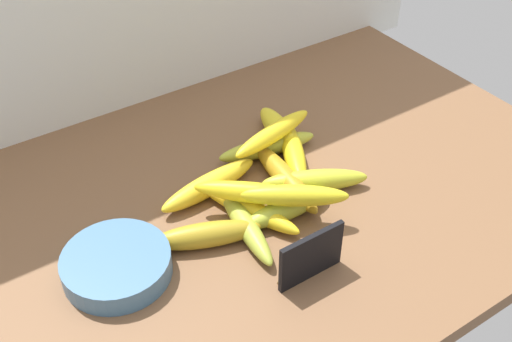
{
  "coord_description": "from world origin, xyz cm",
  "views": [
    {
      "loc": [
        -49.33,
        -66.81,
        74.46
      ],
      "look_at": [
        -4.01,
        0.9,
        8.0
      ],
      "focal_mm": 44.29,
      "sensor_mm": 36.0,
      "label": 1
    }
  ],
  "objects_px": {
    "banana_0": "(245,224)",
    "banana_11": "(273,133)",
    "chalkboard_sign": "(311,258)",
    "banana_6": "(293,151)",
    "banana_8": "(246,207)",
    "banana_10": "(294,195)",
    "banana_4": "(209,185)",
    "fruit_bowl": "(117,265)",
    "banana_1": "(283,176)",
    "banana_9": "(287,208)",
    "banana_7": "(267,147)",
    "banana_2": "(315,180)",
    "banana_5": "(280,130)",
    "banana_3": "(206,235)",
    "banana_12": "(255,193)"
  },
  "relations": [
    {
      "from": "chalkboard_sign",
      "to": "banana_12",
      "type": "xyz_separation_m",
      "value": [
        0.0,
        0.15,
        0.01
      ]
    },
    {
      "from": "fruit_bowl",
      "to": "banana_0",
      "type": "xyz_separation_m",
      "value": [
        0.21,
        -0.03,
        -0.0
      ]
    },
    {
      "from": "banana_8",
      "to": "banana_10",
      "type": "relative_size",
      "value": 1.19
    },
    {
      "from": "banana_7",
      "to": "banana_9",
      "type": "bearing_deg",
      "value": -114.04
    },
    {
      "from": "banana_8",
      "to": "banana_9",
      "type": "xyz_separation_m",
      "value": [
        0.05,
        -0.04,
        0.0
      ]
    },
    {
      "from": "banana_4",
      "to": "banana_8",
      "type": "distance_m",
      "value": 0.08
    },
    {
      "from": "banana_1",
      "to": "banana_3",
      "type": "relative_size",
      "value": 1.19
    },
    {
      "from": "banana_6",
      "to": "banana_9",
      "type": "xyz_separation_m",
      "value": [
        -0.1,
        -0.12,
        -0.0
      ]
    },
    {
      "from": "banana_4",
      "to": "chalkboard_sign",
      "type": "bearing_deg",
      "value": -83.24
    },
    {
      "from": "banana_3",
      "to": "banana_9",
      "type": "xyz_separation_m",
      "value": [
        0.14,
        -0.02,
        -0.0
      ]
    },
    {
      "from": "fruit_bowl",
      "to": "banana_4",
      "type": "relative_size",
      "value": 0.83
    },
    {
      "from": "banana_0",
      "to": "banana_5",
      "type": "distance_m",
      "value": 0.26
    },
    {
      "from": "banana_8",
      "to": "banana_9",
      "type": "bearing_deg",
      "value": -38.86
    },
    {
      "from": "banana_10",
      "to": "banana_11",
      "type": "distance_m",
      "value": 0.18
    },
    {
      "from": "banana_0",
      "to": "banana_11",
      "type": "xyz_separation_m",
      "value": [
        0.15,
        0.14,
        0.04
      ]
    },
    {
      "from": "banana_7",
      "to": "banana_11",
      "type": "xyz_separation_m",
      "value": [
        0.01,
        -0.01,
        0.03
      ]
    },
    {
      "from": "banana_5",
      "to": "banana_7",
      "type": "xyz_separation_m",
      "value": [
        -0.05,
        -0.03,
        -0.0
      ]
    },
    {
      "from": "banana_6",
      "to": "banana_10",
      "type": "height_order",
      "value": "banana_10"
    },
    {
      "from": "banana_0",
      "to": "banana_8",
      "type": "bearing_deg",
      "value": 53.64
    },
    {
      "from": "banana_10",
      "to": "banana_0",
      "type": "bearing_deg",
      "value": 163.61
    },
    {
      "from": "banana_3",
      "to": "banana_8",
      "type": "height_order",
      "value": "banana_3"
    },
    {
      "from": "banana_0",
      "to": "banana_4",
      "type": "xyz_separation_m",
      "value": [
        0.0,
        0.11,
        0.0
      ]
    },
    {
      "from": "banana_1",
      "to": "banana_5",
      "type": "height_order",
      "value": "banana_5"
    },
    {
      "from": "banana_4",
      "to": "banana_8",
      "type": "bearing_deg",
      "value": -73.73
    },
    {
      "from": "banana_0",
      "to": "banana_7",
      "type": "relative_size",
      "value": 1.03
    },
    {
      "from": "chalkboard_sign",
      "to": "banana_3",
      "type": "xyz_separation_m",
      "value": [
        -0.09,
        0.14,
        -0.02
      ]
    },
    {
      "from": "banana_2",
      "to": "banana_12",
      "type": "xyz_separation_m",
      "value": [
        -0.12,
        -0.0,
        0.03
      ]
    },
    {
      "from": "chalkboard_sign",
      "to": "banana_5",
      "type": "relative_size",
      "value": 0.72
    },
    {
      "from": "banana_9",
      "to": "banana_0",
      "type": "bearing_deg",
      "value": 172.85
    },
    {
      "from": "fruit_bowl",
      "to": "banana_1",
      "type": "height_order",
      "value": "same"
    },
    {
      "from": "banana_3",
      "to": "banana_11",
      "type": "height_order",
      "value": "banana_11"
    },
    {
      "from": "banana_2",
      "to": "banana_8",
      "type": "distance_m",
      "value": 0.13
    },
    {
      "from": "banana_1",
      "to": "banana_9",
      "type": "distance_m",
      "value": 0.08
    },
    {
      "from": "banana_0",
      "to": "banana_8",
      "type": "distance_m",
      "value": 0.04
    },
    {
      "from": "chalkboard_sign",
      "to": "fruit_bowl",
      "type": "height_order",
      "value": "chalkboard_sign"
    },
    {
      "from": "banana_3",
      "to": "banana_11",
      "type": "bearing_deg",
      "value": 30.61
    },
    {
      "from": "banana_9",
      "to": "banana_11",
      "type": "relative_size",
      "value": 0.83
    },
    {
      "from": "banana_2",
      "to": "banana_10",
      "type": "relative_size",
      "value": 1.05
    },
    {
      "from": "banana_6",
      "to": "chalkboard_sign",
      "type": "bearing_deg",
      "value": -121.28
    },
    {
      "from": "banana_12",
      "to": "banana_6",
      "type": "bearing_deg",
      "value": 32.04
    },
    {
      "from": "chalkboard_sign",
      "to": "banana_10",
      "type": "bearing_deg",
      "value": 65.52
    },
    {
      "from": "banana_2",
      "to": "banana_6",
      "type": "relative_size",
      "value": 1.01
    },
    {
      "from": "banana_12",
      "to": "banana_7",
      "type": "bearing_deg",
      "value": 48.71
    },
    {
      "from": "chalkboard_sign",
      "to": "banana_1",
      "type": "relative_size",
      "value": 0.53
    },
    {
      "from": "banana_12",
      "to": "banana_5",
      "type": "bearing_deg",
      "value": 44.1
    },
    {
      "from": "banana_6",
      "to": "banana_7",
      "type": "bearing_deg",
      "value": 128.6
    },
    {
      "from": "banana_2",
      "to": "banana_4",
      "type": "xyz_separation_m",
      "value": [
        -0.16,
        0.09,
        0.0
      ]
    },
    {
      "from": "banana_8",
      "to": "fruit_bowl",
      "type": "bearing_deg",
      "value": -179.93
    },
    {
      "from": "chalkboard_sign",
      "to": "banana_6",
      "type": "bearing_deg",
      "value": 58.72
    },
    {
      "from": "banana_1",
      "to": "banana_2",
      "type": "height_order",
      "value": "banana_2"
    }
  ]
}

